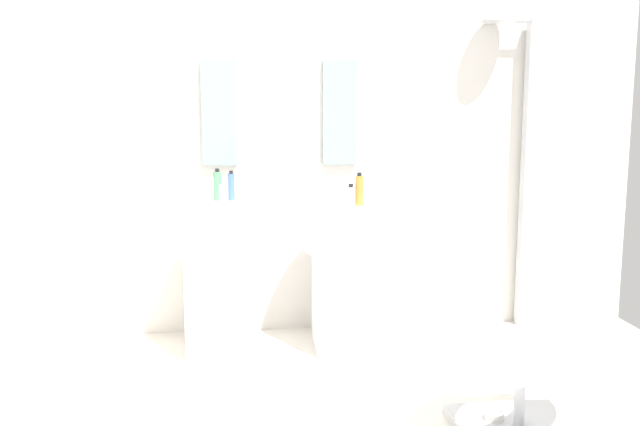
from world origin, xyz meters
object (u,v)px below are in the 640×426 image
at_px(lounge_chair, 521,363).
at_px(soap_bottle_amber, 359,190).
at_px(soap_bottle_blue, 231,187).
at_px(pedestal_sink_right, 347,266).
at_px(soap_bottle_green, 218,186).
at_px(coffee_mug, 494,421).
at_px(pedestal_sink_left, 220,270).
at_px(shower_column, 531,168).
at_px(soap_bottle_clear, 351,196).

relative_size(lounge_chair, soap_bottle_amber, 5.71).
bearing_deg(soap_bottle_blue, pedestal_sink_right, -12.20).
distance_m(soap_bottle_green, soap_bottle_blue, 0.08).
bearing_deg(soap_bottle_green, pedestal_sink_right, -11.01).
distance_m(coffee_mug, soap_bottle_green, 2.11).
bearing_deg(pedestal_sink_right, soap_bottle_blue, 167.80).
xyz_separation_m(pedestal_sink_left, pedestal_sink_right, (0.77, 0.00, 0.00)).
distance_m(shower_column, coffee_mug, 2.00).
xyz_separation_m(soap_bottle_green, soap_bottle_amber, (0.83, -0.31, -0.00)).
bearing_deg(lounge_chair, soap_bottle_clear, 118.83).
bearing_deg(soap_bottle_clear, soap_bottle_amber, 12.16).
relative_size(soap_bottle_clear, soap_bottle_blue, 0.70).
bearing_deg(pedestal_sink_right, soap_bottle_green, 168.99).
distance_m(soap_bottle_green, soap_bottle_amber, 0.89).
height_order(soap_bottle_clear, soap_bottle_blue, soap_bottle_blue).
height_order(soap_bottle_green, soap_bottle_blue, soap_bottle_green).
height_order(soap_bottle_green, soap_bottle_clear, soap_bottle_green).
xyz_separation_m(coffee_mug, soap_bottle_amber, (-0.46, 1.05, 0.95)).
xyz_separation_m(pedestal_sink_left, lounge_chair, (1.38, -1.27, -0.16)).
xyz_separation_m(pedestal_sink_right, coffee_mug, (0.51, -1.21, -0.46)).
bearing_deg(soap_bottle_amber, lounge_chair, -63.49).
relative_size(pedestal_sink_right, soap_bottle_clear, 7.83).
xyz_separation_m(lounge_chair, soap_bottle_amber, (-0.55, 1.11, 0.65)).
relative_size(lounge_chair, coffee_mug, 12.76).
bearing_deg(soap_bottle_blue, lounge_chair, -47.51).
height_order(shower_column, coffee_mug, shower_column).
xyz_separation_m(coffee_mug, soap_bottle_clear, (-0.51, 1.04, 0.92)).
height_order(lounge_chair, soap_bottle_green, soap_bottle_green).
bearing_deg(soap_bottle_green, pedestal_sink_left, -86.41).
bearing_deg(lounge_chair, pedestal_sink_right, 115.36).
relative_size(shower_column, soap_bottle_blue, 11.11).
bearing_deg(pedestal_sink_left, lounge_chair, -42.69).
bearing_deg(soap_bottle_amber, soap_bottle_green, 159.59).
xyz_separation_m(soap_bottle_clear, soap_bottle_blue, (-0.70, 0.32, 0.03)).
height_order(lounge_chair, soap_bottle_blue, soap_bottle_blue).
bearing_deg(soap_bottle_clear, soap_bottle_blue, 155.35).
relative_size(pedestal_sink_left, soap_bottle_amber, 5.24).
xyz_separation_m(pedestal_sink_right, lounge_chair, (0.60, -1.27, -0.16)).
xyz_separation_m(pedestal_sink_right, shower_column, (1.28, 0.32, 0.57)).
bearing_deg(pedestal_sink_left, shower_column, 8.79).
xyz_separation_m(shower_column, soap_bottle_blue, (-1.98, -0.17, -0.08)).
height_order(pedestal_sink_right, lounge_chair, pedestal_sink_right).
height_order(pedestal_sink_left, coffee_mug, pedestal_sink_left).
relative_size(lounge_chair, soap_bottle_blue, 5.99).
relative_size(pedestal_sink_left, soap_bottle_green, 5.15).
relative_size(pedestal_sink_left, shower_column, 0.49).
bearing_deg(soap_bottle_clear, pedestal_sink_right, 88.34).
distance_m(coffee_mug, soap_bottle_amber, 1.49).
distance_m(pedestal_sink_right, soap_bottle_green, 0.94).
distance_m(pedestal_sink_left, soap_bottle_amber, 0.97).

